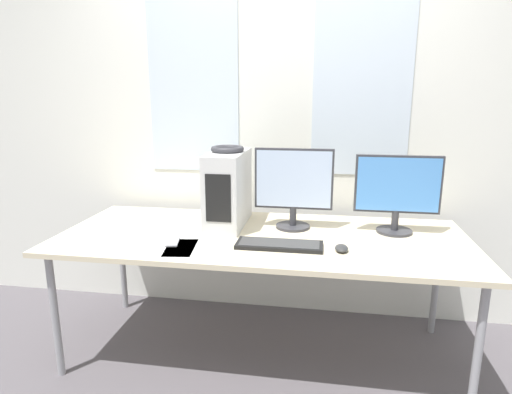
{
  "coord_description": "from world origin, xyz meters",
  "views": [
    {
      "loc": [
        0.33,
        -1.8,
        1.51
      ],
      "look_at": [
        -0.03,
        0.47,
        0.96
      ],
      "focal_mm": 30.0,
      "sensor_mm": 36.0,
      "label": 1
    }
  ],
  "objects_px": {
    "pc_tower": "(228,189)",
    "headphones": "(228,149)",
    "monitor_right_near": "(397,191)",
    "monitor_main": "(294,185)",
    "cell_phone": "(172,242)",
    "keyboard": "(279,245)",
    "mouse": "(342,248)"
  },
  "relations": [
    {
      "from": "mouse",
      "to": "monitor_main",
      "type": "bearing_deg",
      "value": 127.76
    },
    {
      "from": "mouse",
      "to": "cell_phone",
      "type": "height_order",
      "value": "mouse"
    },
    {
      "from": "cell_phone",
      "to": "pc_tower",
      "type": "bearing_deg",
      "value": 46.74
    },
    {
      "from": "pc_tower",
      "to": "monitor_right_near",
      "type": "relative_size",
      "value": 1.04
    },
    {
      "from": "pc_tower",
      "to": "headphones",
      "type": "xyz_separation_m",
      "value": [
        0.0,
        0.0,
        0.24
      ]
    },
    {
      "from": "monitor_main",
      "to": "monitor_right_near",
      "type": "height_order",
      "value": "monitor_main"
    },
    {
      "from": "pc_tower",
      "to": "headphones",
      "type": "relative_size",
      "value": 2.52
    },
    {
      "from": "headphones",
      "to": "monitor_right_near",
      "type": "height_order",
      "value": "headphones"
    },
    {
      "from": "monitor_main",
      "to": "headphones",
      "type": "bearing_deg",
      "value": 179.46
    },
    {
      "from": "pc_tower",
      "to": "headphones",
      "type": "height_order",
      "value": "headphones"
    },
    {
      "from": "monitor_main",
      "to": "cell_phone",
      "type": "height_order",
      "value": "monitor_main"
    },
    {
      "from": "pc_tower",
      "to": "mouse",
      "type": "xyz_separation_m",
      "value": [
        0.67,
        -0.36,
        -0.21
      ]
    },
    {
      "from": "headphones",
      "to": "cell_phone",
      "type": "distance_m",
      "value": 0.63
    },
    {
      "from": "keyboard",
      "to": "pc_tower",
      "type": "bearing_deg",
      "value": 135.29
    },
    {
      "from": "keyboard",
      "to": "monitor_main",
      "type": "bearing_deg",
      "value": 82.71
    },
    {
      "from": "monitor_right_near",
      "to": "keyboard",
      "type": "relative_size",
      "value": 1.05
    },
    {
      "from": "monitor_right_near",
      "to": "cell_phone",
      "type": "distance_m",
      "value": 1.28
    },
    {
      "from": "keyboard",
      "to": "mouse",
      "type": "relative_size",
      "value": 4.31
    },
    {
      "from": "pc_tower",
      "to": "keyboard",
      "type": "xyz_separation_m",
      "value": [
        0.35,
        -0.34,
        -0.21
      ]
    },
    {
      "from": "monitor_main",
      "to": "cell_phone",
      "type": "relative_size",
      "value": 3.02
    },
    {
      "from": "headphones",
      "to": "mouse",
      "type": "relative_size",
      "value": 1.87
    },
    {
      "from": "headphones",
      "to": "monitor_right_near",
      "type": "xyz_separation_m",
      "value": [
        0.97,
        -0.0,
        -0.22
      ]
    },
    {
      "from": "monitor_right_near",
      "to": "cell_phone",
      "type": "bearing_deg",
      "value": -162.71
    },
    {
      "from": "headphones",
      "to": "cell_phone",
      "type": "xyz_separation_m",
      "value": [
        -0.22,
        -0.37,
        -0.46
      ]
    },
    {
      "from": "monitor_right_near",
      "to": "keyboard",
      "type": "height_order",
      "value": "monitor_right_near"
    },
    {
      "from": "monitor_right_near",
      "to": "cell_phone",
      "type": "xyz_separation_m",
      "value": [
        -1.2,
        -0.37,
        -0.24
      ]
    },
    {
      "from": "keyboard",
      "to": "mouse",
      "type": "xyz_separation_m",
      "value": [
        0.32,
        -0.01,
        0.0
      ]
    },
    {
      "from": "pc_tower",
      "to": "monitor_main",
      "type": "height_order",
      "value": "monitor_main"
    },
    {
      "from": "monitor_right_near",
      "to": "mouse",
      "type": "height_order",
      "value": "monitor_right_near"
    },
    {
      "from": "monitor_main",
      "to": "monitor_right_near",
      "type": "relative_size",
      "value": 1.0
    },
    {
      "from": "pc_tower",
      "to": "headphones",
      "type": "bearing_deg",
      "value": 90.0
    },
    {
      "from": "pc_tower",
      "to": "monitor_right_near",
      "type": "xyz_separation_m",
      "value": [
        0.97,
        0.0,
        0.02
      ]
    }
  ]
}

